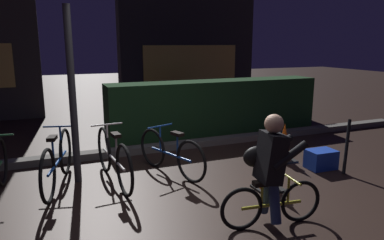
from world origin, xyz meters
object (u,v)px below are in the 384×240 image
at_px(parked_bike_center_right, 113,158).
at_px(traffic_cone_near, 269,168).
at_px(traffic_cone_far, 284,143).
at_px(cyclist, 270,171).
at_px(parked_bike_right_mid, 171,153).
at_px(street_post, 72,97).
at_px(closed_umbrella, 347,146).
at_px(parked_bike_center_left, 57,161).
at_px(blue_crate, 321,159).

relative_size(parked_bike_center_right, traffic_cone_near, 2.77).
relative_size(traffic_cone_far, cyclist, 0.53).
bearing_deg(traffic_cone_near, parked_bike_right_mid, 133.90).
relative_size(traffic_cone_near, cyclist, 0.50).
distance_m(street_post, closed_umbrella, 4.14).
xyz_separation_m(street_post, traffic_cone_far, (3.30, -0.37, -0.91)).
xyz_separation_m(parked_bike_center_right, cyclist, (1.33, -1.89, 0.27)).
xyz_separation_m(parked_bike_right_mid, traffic_cone_far, (1.96, -0.14, -0.01)).
bearing_deg(parked_bike_center_left, cyclist, -119.72).
bearing_deg(traffic_cone_far, cyclist, -130.47).
xyz_separation_m(traffic_cone_far, cyclist, (-1.50, -1.75, 0.31)).
height_order(parked_bike_center_left, parked_bike_right_mid, parked_bike_center_left).
bearing_deg(parked_bike_right_mid, blue_crate, -126.02).
bearing_deg(closed_umbrella, parked_bike_right_mid, 119.45).
distance_m(parked_bike_center_right, traffic_cone_far, 2.83).
bearing_deg(traffic_cone_far, parked_bike_center_right, 177.29).
height_order(parked_bike_center_left, traffic_cone_far, parked_bike_center_left).
relative_size(parked_bike_right_mid, blue_crate, 3.36).
xyz_separation_m(parked_bike_center_left, blue_crate, (3.89, -0.80, -0.21)).
xyz_separation_m(parked_bike_center_left, parked_bike_center_right, (0.74, -0.14, -0.00)).
distance_m(parked_bike_center_left, cyclist, 2.91).
bearing_deg(cyclist, street_post, 137.11).
xyz_separation_m(street_post, parked_bike_right_mid, (1.34, -0.23, -0.90)).
height_order(parked_bike_center_right, traffic_cone_near, parked_bike_center_right).
bearing_deg(parked_bike_center_right, traffic_cone_far, -97.79).
xyz_separation_m(traffic_cone_near, closed_umbrella, (1.51, 0.15, 0.10)).
bearing_deg(closed_umbrella, parked_bike_center_right, 124.37).
relative_size(parked_bike_right_mid, closed_umbrella, 1.74).
distance_m(street_post, parked_bike_center_left, 0.91).
bearing_deg(street_post, parked_bike_center_right, -26.24).
relative_size(street_post, parked_bike_right_mid, 1.67).
xyz_separation_m(parked_bike_center_right, blue_crate, (3.15, -0.66, -0.21)).
distance_m(street_post, parked_bike_right_mid, 1.63).
xyz_separation_m(street_post, parked_bike_center_left, (-0.26, -0.10, -0.87)).
relative_size(parked_bike_right_mid, traffic_cone_near, 2.35).
xyz_separation_m(blue_crate, closed_umbrella, (0.25, -0.25, 0.25)).
distance_m(blue_crate, closed_umbrella, 0.44).
bearing_deg(blue_crate, traffic_cone_far, 121.70).
bearing_deg(street_post, traffic_cone_far, -6.39).
height_order(street_post, blue_crate, street_post).
distance_m(traffic_cone_near, blue_crate, 1.33).
bearing_deg(closed_umbrella, parked_bike_center_left, 125.14).
height_order(traffic_cone_near, closed_umbrella, closed_umbrella).
bearing_deg(cyclist, parked_bike_right_mid, 110.54).
bearing_deg(parked_bike_center_right, street_post, 58.68).
bearing_deg(traffic_cone_near, cyclist, -124.51).
relative_size(parked_bike_center_left, closed_umbrella, 2.00).
height_order(parked_bike_right_mid, traffic_cone_near, parked_bike_right_mid).
bearing_deg(traffic_cone_far, closed_umbrella, -53.28).
xyz_separation_m(parked_bike_center_right, traffic_cone_near, (1.89, -1.06, -0.06)).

